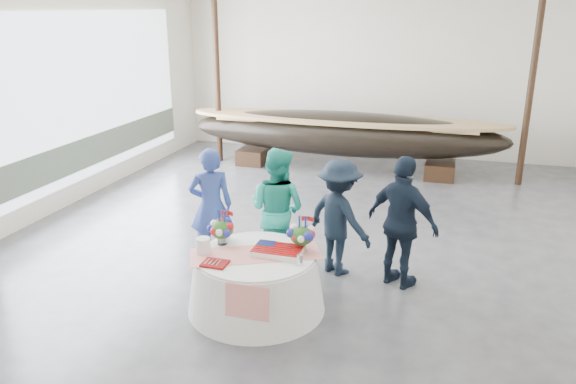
% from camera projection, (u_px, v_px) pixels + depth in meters
% --- Properties ---
extents(floor, '(10.00, 12.00, 0.01)m').
position_uv_depth(floor, '(316.00, 238.00, 9.37)').
color(floor, '#3D3D42').
rests_on(floor, ground).
extents(wall_back, '(10.00, 0.02, 4.50)m').
position_uv_depth(wall_back, '(374.00, 66.00, 14.12)').
color(wall_back, silver).
rests_on(wall_back, ground).
extents(wall_front, '(10.00, 0.02, 4.50)m').
position_uv_depth(wall_front, '(69.00, 268.00, 3.21)').
color(wall_front, silver).
rests_on(wall_front, ground).
extents(wall_left, '(0.02, 12.00, 4.50)m').
position_uv_depth(wall_left, '(46.00, 90.00, 10.02)').
color(wall_left, silver).
rests_on(wall_left, ground).
extents(open_bay, '(0.03, 7.00, 3.20)m').
position_uv_depth(open_bay, '(86.00, 105.00, 11.05)').
color(open_bay, silver).
rests_on(open_bay, ground).
extents(longboat_display, '(7.41, 1.48, 1.39)m').
position_uv_depth(longboat_display, '(343.00, 133.00, 12.97)').
color(longboat_display, black).
rests_on(longboat_display, ground).
extents(banquet_table, '(1.74, 1.74, 0.75)m').
position_uv_depth(banquet_table, '(256.00, 281.00, 7.08)').
color(banquet_table, silver).
rests_on(banquet_table, ground).
extents(tabletop_items, '(1.69, 1.19, 0.40)m').
position_uv_depth(tabletop_items, '(257.00, 238.00, 7.07)').
color(tabletop_items, red).
rests_on(tabletop_items, banquet_table).
extents(guest_woman_blue, '(0.76, 0.67, 1.76)m').
position_uv_depth(guest_woman_blue, '(211.00, 206.00, 8.26)').
color(guest_woman_blue, navy).
rests_on(guest_woman_blue, ground).
extents(guest_woman_teal, '(1.02, 0.88, 1.81)m').
position_uv_depth(guest_woman_teal, '(277.00, 209.00, 8.04)').
color(guest_woman_teal, teal).
rests_on(guest_woman_teal, ground).
extents(guest_man_left, '(1.26, 1.10, 1.69)m').
position_uv_depth(guest_man_left, '(339.00, 217.00, 7.92)').
color(guest_man_left, black).
rests_on(guest_man_left, ground).
extents(guest_man_right, '(1.16, 0.90, 1.84)m').
position_uv_depth(guest_man_right, '(402.00, 223.00, 7.51)').
color(guest_man_right, black).
rests_on(guest_man_right, ground).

